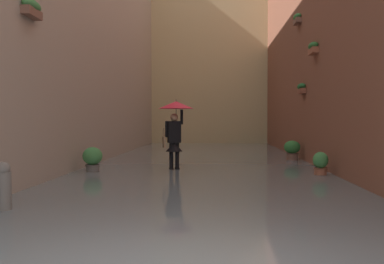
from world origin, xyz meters
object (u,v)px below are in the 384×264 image
Objects in this scene: potted_plant_near_left at (320,164)px; potted_plant_far_right at (93,159)px; person_wading at (175,120)px; potted_plant_mid_left at (292,150)px; mooring_bollard at (3,188)px.

potted_plant_far_right is (6.33, -0.42, 0.06)m from potted_plant_near_left.
person_wading is 4.33m from potted_plant_near_left.
potted_plant_mid_left is 11.07m from mooring_bollard.
person_wading is 5.21m from potted_plant_mid_left.
mooring_bollard reaches higher than potted_plant_far_right.
potted_plant_far_right is (2.31, 0.69, -1.11)m from person_wading.
person_wading is 2.65m from potted_plant_far_right.
potted_plant_far_right is at bearing 31.25° from potted_plant_mid_left.
potted_plant_mid_left is (0.01, -4.26, 0.07)m from potted_plant_near_left.
person_wading is 3.18× the size of potted_plant_near_left.
mooring_bollard is (6.29, 4.86, 0.06)m from potted_plant_near_left.
potted_plant_far_right is 0.89× the size of mooring_bollard.
potted_plant_mid_left reaches higher than potted_plant_near_left.
potted_plant_far_right is at bearing -89.55° from mooring_bollard.
person_wading is 2.52× the size of mooring_bollard.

